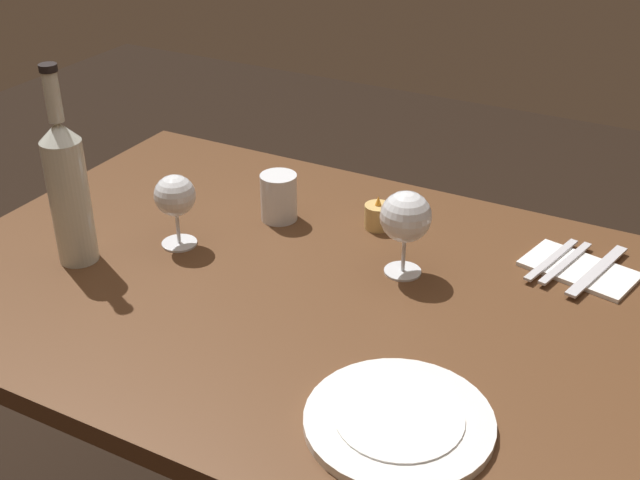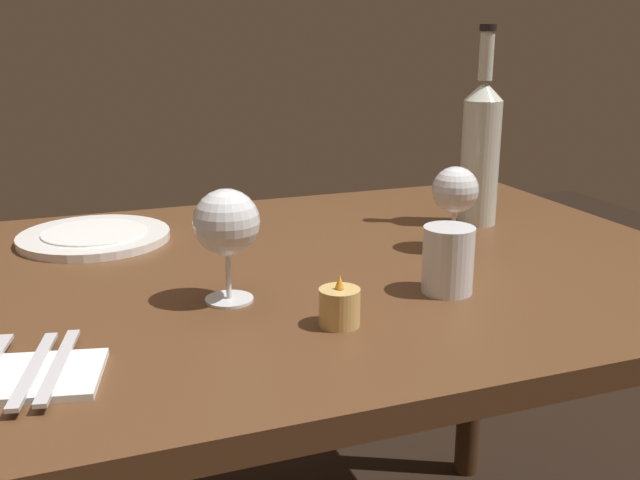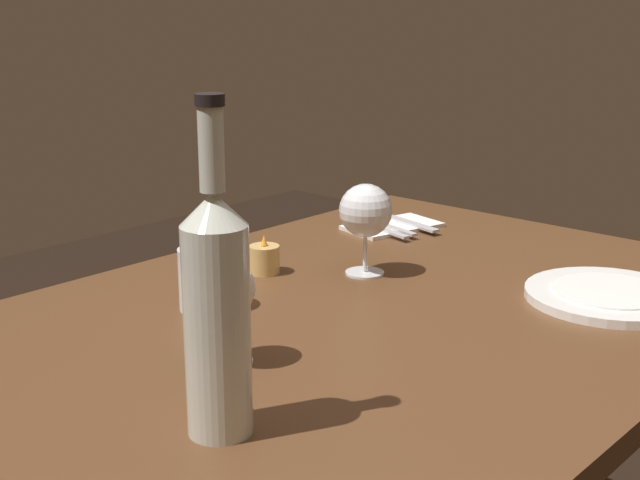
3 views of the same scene
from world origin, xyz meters
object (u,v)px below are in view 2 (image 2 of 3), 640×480
wine_glass_right (455,192)px  fork_outer (59,365)px  water_tumbler (448,263)px  dinner_plate (94,236)px  folded_napkin (9,378)px  votive_candle (339,308)px  wine_bottle (481,149)px  wine_glass_left (227,225)px  fork_inner (34,369)px

wine_glass_right → fork_outer: bearing=21.9°
water_tumbler → dinner_plate: water_tumbler is taller
dinner_plate → folded_napkin: dinner_plate is taller
votive_candle → dinner_plate: (0.26, -0.50, -0.02)m
folded_napkin → fork_outer: size_ratio=1.17×
wine_bottle → dinner_plate: size_ratio=1.40×
dinner_plate → fork_outer: 0.52m
wine_glass_right → votive_candle: bearing=38.2°
wine_glass_right → dinner_plate: bearing=-25.1°
folded_napkin → wine_glass_left: bearing=-151.3°
wine_glass_right → folded_napkin: (0.68, 0.25, -0.09)m
fork_inner → water_tumbler: bearing=-171.9°
dinner_plate → fork_inner: size_ratio=1.45×
votive_candle → fork_outer: size_ratio=0.38×
water_tumbler → wine_glass_left: bearing=-13.8°
water_tumbler → votive_candle: (0.19, 0.06, -0.02)m
wine_glass_left → water_tumbler: wine_glass_left is taller
wine_glass_left → dinner_plate: size_ratio=0.60×
votive_candle → folded_napkin: (0.38, 0.02, -0.02)m
water_tumbler → wine_glass_right: bearing=-122.5°
votive_candle → fork_inner: size_ratio=0.38×
water_tumbler → folded_napkin: bearing=7.7°
wine_bottle → dinner_plate: wine_bottle is taller
wine_bottle → dinner_plate: bearing=-10.9°
votive_candle → dinner_plate: votive_candle is taller
folded_napkin → fork_inner: fork_inner is taller
folded_napkin → fork_outer: bearing=180.0°
wine_glass_right → water_tumbler: (0.11, 0.18, -0.06)m
votive_candle → fork_inner: bearing=3.1°
wine_bottle → water_tumbler: bearing=52.0°
fork_inner → fork_outer: size_ratio=1.00×
wine_glass_left → fork_inner: bearing=31.0°
dinner_plate → folded_napkin: 0.53m
votive_candle → wine_glass_right: bearing=-141.8°
fork_inner → wine_glass_left: bearing=-149.0°
wine_glass_right → wine_bottle: wine_bottle is taller
dinner_plate → fork_outer: bearing=81.9°
votive_candle → water_tumbler: bearing=-162.6°
water_tumbler → fork_inner: 0.55m
votive_candle → wine_bottle: bearing=-139.4°
folded_napkin → wine_bottle: bearing=-154.6°
wine_bottle → fork_inner: (0.78, 0.38, -0.13)m
wine_glass_left → wine_bottle: wine_bottle is taller
water_tumbler → fork_outer: size_ratio=0.53×
wine_bottle → fork_outer: wine_bottle is taller
fork_outer → wine_glass_right: bearing=-158.1°
fork_inner → wine_bottle: bearing=-153.9°
wine_glass_right → wine_glass_left: bearing=14.4°
water_tumbler → fork_inner: size_ratio=0.53×
wine_glass_right → fork_inner: bearing=21.2°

